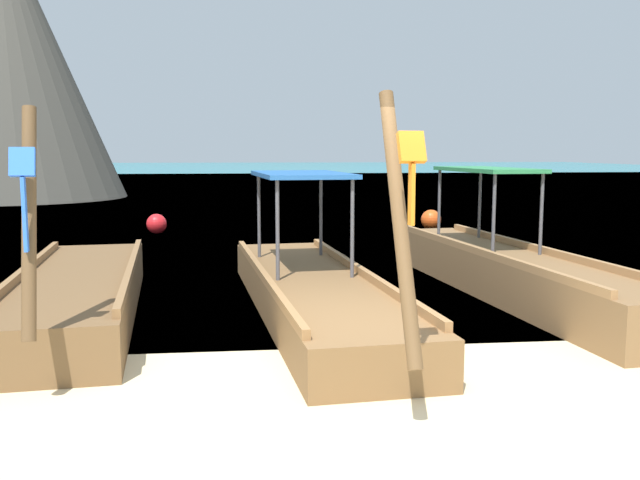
{
  "coord_description": "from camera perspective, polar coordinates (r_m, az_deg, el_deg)",
  "views": [
    {
      "loc": [
        -1.03,
        -6.27,
        2.14
      ],
      "look_at": [
        0.0,
        3.0,
        0.93
      ],
      "focal_mm": 38.85,
      "sensor_mm": 36.0,
      "label": 1
    }
  ],
  "objects": [
    {
      "name": "ground",
      "position": [
        6.71,
        2.87,
        -11.24
      ],
      "size": [
        120.0,
        120.0,
        0.0
      ],
      "primitive_type": "plane",
      "color": "beige"
    },
    {
      "name": "sea_water",
      "position": [
        67.32,
        -5.46,
        5.52
      ],
      "size": [
        120.0,
        120.0,
        0.0
      ],
      "primitive_type": "plane",
      "color": "#147A89",
      "rests_on": "ground"
    },
    {
      "name": "longtail_boat_blue_ribbon",
      "position": [
        9.47,
        -19.25,
        -4.26
      ],
      "size": [
        1.99,
        6.23,
        2.53
      ],
      "color": "brown",
      "rests_on": "ground"
    },
    {
      "name": "longtail_boat_orange_ribbon",
      "position": [
        9.16,
        -0.59,
        -4.12
      ],
      "size": [
        2.03,
        7.4,
        2.64
      ],
      "color": "brown",
      "rests_on": "ground"
    },
    {
      "name": "longtail_boat_pink_ribbon",
      "position": [
        10.59,
        15.39,
        -2.48
      ],
      "size": [
        1.77,
        7.4,
        2.85
      ],
      "color": "brown",
      "rests_on": "ground"
    },
    {
      "name": "mooring_buoy_near",
      "position": [
        19.04,
        9.13,
        1.66
      ],
      "size": [
        0.55,
        0.55,
        0.55
      ],
      "color": "#EA5119",
      "rests_on": "sea_water"
    },
    {
      "name": "mooring_buoy_far",
      "position": [
        18.37,
        -13.31,
        1.3
      ],
      "size": [
        0.52,
        0.52,
        0.52
      ],
      "color": "red",
      "rests_on": "sea_water"
    }
  ]
}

